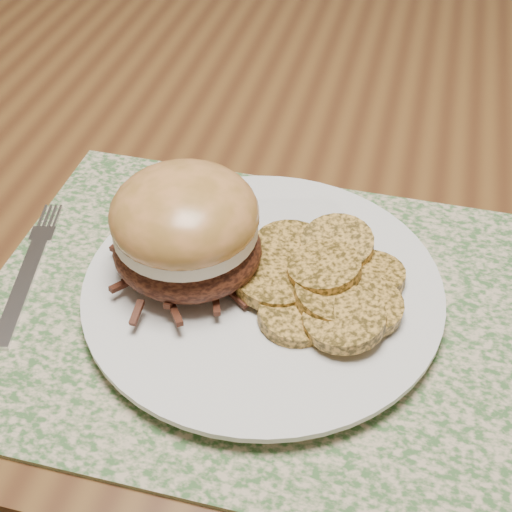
{
  "coord_description": "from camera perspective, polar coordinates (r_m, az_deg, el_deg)",
  "views": [
    {
      "loc": [
        -0.11,
        -0.62,
        1.16
      ],
      "look_at": [
        -0.21,
        -0.24,
        0.79
      ],
      "focal_mm": 50.0,
      "sensor_mm": 36.0,
      "label": 1
    }
  ],
  "objects": [
    {
      "name": "pork_sandwich",
      "position": [
        0.53,
        -5.65,
        2.16
      ],
      "size": [
        0.13,
        0.12,
        0.09
      ],
      "rotation": [
        0.0,
        0.0,
        -0.11
      ],
      "color": "black",
      "rests_on": "dinner_plate"
    },
    {
      "name": "dinner_plate",
      "position": [
        0.55,
        0.55,
        -2.77
      ],
      "size": [
        0.26,
        0.26,
        0.02
      ],
      "primitive_type": "cylinder",
      "color": "silver",
      "rests_on": "placemat"
    },
    {
      "name": "placemat",
      "position": [
        0.55,
        1.36,
        -4.48
      ],
      "size": [
        0.45,
        0.33,
        0.0
      ],
      "primitive_type": "cube",
      "color": "#3D6333",
      "rests_on": "dining_table"
    },
    {
      "name": "roasted_potatoes",
      "position": [
        0.54,
        5.49,
        -2.09
      ],
      "size": [
        0.15,
        0.15,
        0.03
      ],
      "color": "#BF8A38",
      "rests_on": "dinner_plate"
    },
    {
      "name": "fork",
      "position": [
        0.61,
        -17.66,
        -0.96
      ],
      "size": [
        0.05,
        0.16,
        0.0
      ],
      "rotation": [
        0.0,
        0.0,
        0.22
      ],
      "color": "silver",
      "rests_on": "placemat"
    },
    {
      "name": "dining_table",
      "position": [
        0.79,
        18.97,
        2.43
      ],
      "size": [
        1.5,
        0.9,
        0.75
      ],
      "color": "brown",
      "rests_on": "ground"
    }
  ]
}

